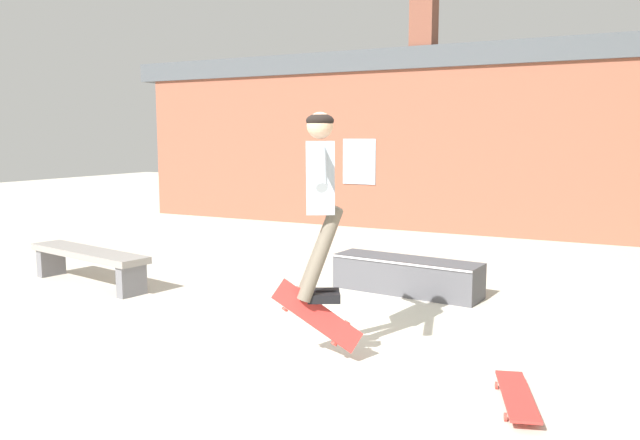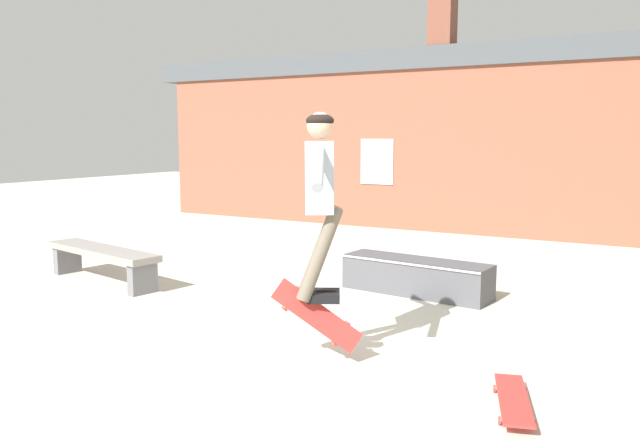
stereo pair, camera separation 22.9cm
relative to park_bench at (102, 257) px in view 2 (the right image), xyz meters
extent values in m
plane|color=beige|center=(3.53, -0.83, -0.33)|extent=(40.00, 40.00, 0.00)
cube|color=#93513D|center=(3.53, 6.22, 1.21)|extent=(15.31, 0.40, 3.08)
cube|color=#474C51|center=(3.53, 6.22, 2.96)|extent=(16.08, 0.52, 0.41)
cube|color=brown|center=(2.25, 6.22, 3.83)|extent=(0.44, 0.44, 1.35)
cube|color=#99B7C6|center=(1.04, 6.01, 0.99)|extent=(0.70, 0.02, 0.90)
cube|color=gray|center=(0.00, 0.00, 0.07)|extent=(2.03, 0.77, 0.08)
cube|color=slate|center=(-0.86, 0.17, -0.15)|extent=(0.18, 0.36, 0.36)
cube|color=slate|center=(0.86, -0.17, -0.15)|extent=(0.18, 0.36, 0.36)
cube|color=#4C4C51|center=(3.63, 1.39, -0.13)|extent=(1.78, 0.65, 0.41)
cube|color=#B7B7BC|center=(3.61, 1.16, 0.07)|extent=(1.73, 0.21, 0.02)
cube|color=#9EA8B2|center=(3.72, -1.04, 1.17)|extent=(0.36, 0.41, 0.57)
sphere|color=tan|center=(3.72, -1.04, 1.58)|extent=(0.28, 0.28, 0.21)
ellipsoid|color=black|center=(3.72, -1.04, 1.61)|extent=(0.30, 0.30, 0.12)
cylinder|color=#6B6051|center=(3.68, -0.97, 0.57)|extent=(0.42, 0.20, 0.77)
cube|color=black|center=(3.71, -0.95, 0.21)|extent=(0.28, 0.21, 0.07)
cylinder|color=#6B6051|center=(3.76, -1.12, 0.57)|extent=(0.35, 0.34, 0.77)
cube|color=black|center=(3.79, -1.10, 0.21)|extent=(0.28, 0.21, 0.07)
cylinder|color=#9EA8B2|center=(3.54, -0.69, 1.28)|extent=(0.34, 0.54, 0.34)
cylinder|color=#9EA8B2|center=(3.91, -1.40, 1.28)|extent=(0.34, 0.54, 0.34)
cube|color=red|center=(3.74, -1.12, 0.07)|extent=(0.64, 0.41, 0.61)
cylinder|color=#DB3D33|center=(3.92, -0.94, -0.02)|extent=(0.08, 0.07, 0.06)
cylinder|color=#DB3D33|center=(3.86, -1.06, -0.17)|extent=(0.08, 0.07, 0.06)
cylinder|color=#DB3D33|center=(3.57, -1.12, 0.27)|extent=(0.08, 0.07, 0.06)
cylinder|color=#DB3D33|center=(3.51, -1.24, 0.12)|extent=(0.08, 0.07, 0.06)
cube|color=red|center=(5.32, -1.21, -0.26)|extent=(0.44, 0.86, 0.02)
cylinder|color=#DB3D33|center=(5.14, -1.00, -0.30)|extent=(0.03, 0.06, 0.05)
cylinder|color=#DB3D33|center=(5.34, -0.93, -0.30)|extent=(0.03, 0.06, 0.05)
cylinder|color=#DB3D33|center=(5.29, -1.49, -0.30)|extent=(0.03, 0.06, 0.05)
cylinder|color=#DB3D33|center=(5.49, -1.43, -0.30)|extent=(0.03, 0.06, 0.05)
camera|label=1|loc=(5.94, -5.44, 1.49)|focal=35.00mm
camera|label=2|loc=(6.14, -5.33, 1.49)|focal=35.00mm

